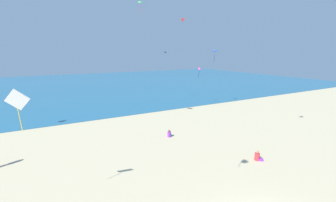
{
  "coord_description": "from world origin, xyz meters",
  "views": [
    {
      "loc": [
        -7.47,
        -4.66,
        7.45
      ],
      "look_at": [
        0.0,
        8.78,
        4.18
      ],
      "focal_mm": 24.51,
      "sensor_mm": 36.0,
      "label": 1
    }
  ],
  "objects": [
    {
      "name": "person_1",
      "position": [
        5.31,
        5.35,
        0.27
      ],
      "size": [
        0.63,
        0.62,
        0.73
      ],
      "rotation": [
        0.0,
        0.0,
        5.52
      ],
      "color": "red",
      "rests_on": "ground_plane"
    },
    {
      "name": "kite_green",
      "position": [
        4.24,
        23.56,
        13.6
      ],
      "size": [
        0.56,
        0.49,
        1.52
      ],
      "rotation": [
        0.0,
        0.0,
        6.02
      ],
      "color": "green"
    },
    {
      "name": "kite_black",
      "position": [
        8.74,
        25.27,
        7.46
      ],
      "size": [
        0.57,
        0.61,
        1.62
      ],
      "rotation": [
        0.0,
        0.0,
        4.15
      ],
      "color": "black"
    },
    {
      "name": "person_4",
      "position": [
        2.13,
        12.36,
        0.25
      ],
      "size": [
        0.6,
        0.53,
        0.67
      ],
      "rotation": [
        0.0,
        0.0,
        0.58
      ],
      "color": "purple",
      "rests_on": "ground_plane"
    },
    {
      "name": "kite_white",
      "position": [
        -8.42,
        6.52,
        5.49
      ],
      "size": [
        0.97,
        0.39,
        1.87
      ],
      "rotation": [
        0.0,
        0.0,
        2.49
      ],
      "color": "white"
    },
    {
      "name": "kite_magenta",
      "position": [
        11.59,
        20.87,
        5.33
      ],
      "size": [
        0.61,
        0.57,
        1.58
      ],
      "rotation": [
        0.0,
        0.0,
        1.01
      ],
      "color": "#DB3DA8"
    },
    {
      "name": "kite_red",
      "position": [
        11.58,
        25.18,
        12.15
      ],
      "size": [
        0.51,
        0.33,
        0.93
      ],
      "rotation": [
        0.0,
        0.0,
        6.09
      ],
      "color": "red"
    },
    {
      "name": "ground_plane",
      "position": [
        0.0,
        10.0,
        0.0
      ],
      "size": [
        120.0,
        120.0,
        0.0
      ],
      "primitive_type": "plane",
      "color": "#C6B58C"
    },
    {
      "name": "kite_blue",
      "position": [
        13.05,
        19.55,
        7.7
      ],
      "size": [
        0.74,
        0.61,
        1.75
      ],
      "rotation": [
        0.0,
        0.0,
        3.3
      ],
      "color": "blue"
    },
    {
      "name": "ocean_water",
      "position": [
        0.0,
        50.89,
        0.03
      ],
      "size": [
        120.0,
        60.0,
        0.05
      ],
      "primitive_type": "cube",
      "color": "#236084",
      "rests_on": "ground_plane"
    }
  ]
}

